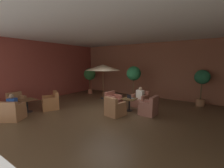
{
  "coord_description": "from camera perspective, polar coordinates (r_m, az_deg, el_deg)",
  "views": [
    {
      "loc": [
        4.34,
        -5.89,
        2.38
      ],
      "look_at": [
        0.0,
        0.45,
        1.32
      ],
      "focal_mm": 24.61,
      "sensor_mm": 36.0,
      "label": 1
    }
  ],
  "objects": [
    {
      "name": "armchair_front_left_north",
      "position": [
        8.62,
        10.48,
        -6.11
      ],
      "size": [
        0.87,
        0.8,
        0.85
      ],
      "color": "#A05C49",
      "rests_on": "ground_plane"
    },
    {
      "name": "wall_back_brick",
      "position": [
        11.21,
        11.64,
        5.06
      ],
      "size": [
        10.15,
        0.08,
        3.73
      ],
      "primitive_type": "cube",
      "color": "#94563F",
      "rests_on": "ground_plane"
    },
    {
      "name": "iced_drink_cup",
      "position": [
        7.75,
        6.45,
        -4.88
      ],
      "size": [
        0.08,
        0.08,
        0.11
      ],
      "primitive_type": "cylinder",
      "color": "white",
      "rests_on": "cafe_table_front_left"
    },
    {
      "name": "patio_umbrella_tall_red",
      "position": [
        10.09,
        -3.42,
        6.11
      ],
      "size": [
        2.26,
        2.26,
        2.27
      ],
      "color": "#2D2D2D",
      "rests_on": "ground_plane"
    },
    {
      "name": "wall_left_accent",
      "position": [
        11.09,
        -23.5,
        4.54
      ],
      "size": [
        0.08,
        8.95,
        3.73
      ],
      "primitive_type": "cube",
      "color": "brown",
      "rests_on": "ground_plane"
    },
    {
      "name": "patron_by_window",
      "position": [
        7.63,
        -33.1,
        -5.74
      ],
      "size": [
        0.4,
        0.37,
        0.66
      ],
      "color": "#24489F",
      "rests_on": "ground_plane"
    },
    {
      "name": "armchair_front_left_west",
      "position": [
        7.33,
        13.56,
        -8.64
      ],
      "size": [
        0.73,
        0.74,
        0.89
      ],
      "color": "#955A4B",
      "rests_on": "ground_plane"
    },
    {
      "name": "open_laptop",
      "position": [
        7.72,
        6.7,
        -4.97
      ],
      "size": [
        0.37,
        0.32,
        0.2
      ],
      "color": "#9EA0A5",
      "rests_on": "cafe_table_front_left"
    },
    {
      "name": "armchair_front_right_south",
      "position": [
        8.62,
        -21.71,
        -6.46
      ],
      "size": [
        1.07,
        1.05,
        0.9
      ],
      "color": "#A26539",
      "rests_on": "ground_plane"
    },
    {
      "name": "potted_tree_mid_left",
      "position": [
        9.75,
        30.41,
        1.06
      ],
      "size": [
        0.79,
        0.79,
        2.01
      ],
      "color": "#A56B48",
      "rests_on": "ground_plane"
    },
    {
      "name": "potted_tree_mid_right",
      "position": [
        9.54,
        8.06,
        3.06
      ],
      "size": [
        0.88,
        0.88,
        2.18
      ],
      "color": "#A06648",
      "rests_on": "ground_plane"
    },
    {
      "name": "armchair_front_left_south",
      "position": [
        7.02,
        1.01,
        -9.18
      ],
      "size": [
        0.84,
        0.87,
        0.88
      ],
      "color": "#9C6A46",
      "rests_on": "ground_plane"
    },
    {
      "name": "patron_blue_shirt",
      "position": [
        8.5,
        10.41,
        -3.57
      ],
      "size": [
        0.42,
        0.27,
        0.66
      ],
      "color": "silver",
      "rests_on": "ground_plane"
    },
    {
      "name": "cafe_table_front_left",
      "position": [
        7.73,
        6.44,
        -6.37
      ],
      "size": [
        0.69,
        0.69,
        0.62
      ],
      "color": "black",
      "rests_on": "ground_plane"
    },
    {
      "name": "cafe_table_front_right",
      "position": [
        8.54,
        -29.02,
        -6.1
      ],
      "size": [
        0.73,
        0.73,
        0.62
      ],
      "color": "black",
      "rests_on": "ground_plane"
    },
    {
      "name": "armchair_front_right_north",
      "position": [
        9.53,
        -31.89,
        -5.86
      ],
      "size": [
        0.7,
        0.73,
        0.84
      ],
      "color": "#976844",
      "rests_on": "ground_plane"
    },
    {
      "name": "armchair_front_right_east",
      "position": [
        7.71,
        -33.01,
        -8.9
      ],
      "size": [
        1.04,
        1.04,
        0.84
      ],
      "color": "#9F6843",
      "rests_on": "ground_plane"
    },
    {
      "name": "ceiling_slab",
      "position": [
        7.45,
        -2.05,
        18.5
      ],
      "size": [
        10.15,
        8.95,
        0.06
      ],
      "primitive_type": "cube",
      "color": "silver",
      "rests_on": "wall_back_brick"
    },
    {
      "name": "ground_plane",
      "position": [
        7.7,
        -1.91,
        -10.23
      ],
      "size": [
        10.15,
        8.95,
        0.02
      ],
      "primitive_type": "cube",
      "color": "brown"
    },
    {
      "name": "potted_tree_left_corner",
      "position": [
        11.9,
        -8.28,
        3.23
      ],
      "size": [
        0.9,
        0.9,
        1.96
      ],
      "color": "#AF5F45",
      "rests_on": "ground_plane"
    },
    {
      "name": "armchair_front_left_east",
      "position": [
        8.37,
        0.5,
        -6.4
      ],
      "size": [
        0.82,
        0.77,
        0.81
      ],
      "color": "#9F5949",
      "rests_on": "ground_plane"
    }
  ]
}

